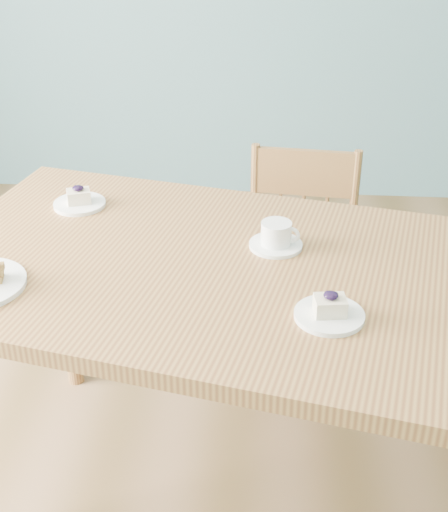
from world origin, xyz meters
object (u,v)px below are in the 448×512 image
(cheesecake_plate_near, at_px, (330,311))
(coffee_cup, at_px, (277,237))
(dining_table, at_px, (230,294))
(dining_chair, at_px, (298,271))
(cheesecake_plate_far, at_px, (79,201))

(cheesecake_plate_near, distance_m, coffee_cup, 0.34)
(cheesecake_plate_near, height_order, coffee_cup, coffee_cup)
(dining_table, xyz_separation_m, cheesecake_plate_near, (0.23, -0.21, 0.10))
(cheesecake_plate_near, bearing_deg, coffee_cup, 110.79)
(dining_chair, bearing_deg, dining_table, -101.29)
(dining_table, xyz_separation_m, coffee_cup, (0.11, 0.11, 0.11))
(dining_table, height_order, coffee_cup, coffee_cup)
(dining_table, xyz_separation_m, dining_chair, (0.20, 0.66, -0.32))
(cheesecake_plate_far, height_order, coffee_cup, coffee_cup)
(cheesecake_plate_far, bearing_deg, dining_chair, 27.32)
(cheesecake_plate_near, xyz_separation_m, coffee_cup, (-0.12, 0.32, 0.01))
(coffee_cup, bearing_deg, dining_chair, 92.74)
(dining_chair, height_order, coffee_cup, coffee_cup)
(dining_chair, xyz_separation_m, cheesecake_plate_near, (0.04, -0.87, 0.42))
(dining_table, bearing_deg, cheesecake_plate_near, -29.30)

